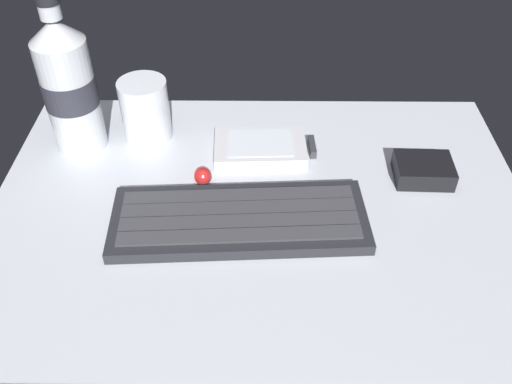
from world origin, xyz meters
The scene contains 7 objects.
ground_plane centered at (0.00, -0.23, -0.99)cm, with size 64.00×48.00×2.80cm.
keyboard centered at (-2.30, -2.20, 0.81)cm, with size 29.56×12.56×1.70cm.
handheld_device centered at (0.66, 11.51, 0.73)cm, with size 13.03×8.10×1.50cm.
juice_cup centered at (-15.23, 14.76, 3.91)cm, with size 6.40×6.40×8.50cm.
water_bottle centered at (-23.92, 13.03, 9.01)cm, with size 6.73×6.73×20.80cm.
charger_block centered at (20.35, 6.35, 1.20)cm, with size 7.00×5.60×2.40cm, color black.
trackball_mouse centered at (-7.00, 5.00, 1.10)cm, with size 2.20×2.20×2.20cm, color red.
Camera 1 is at (0.43, -47.77, 45.22)cm, focal length 39.28 mm.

